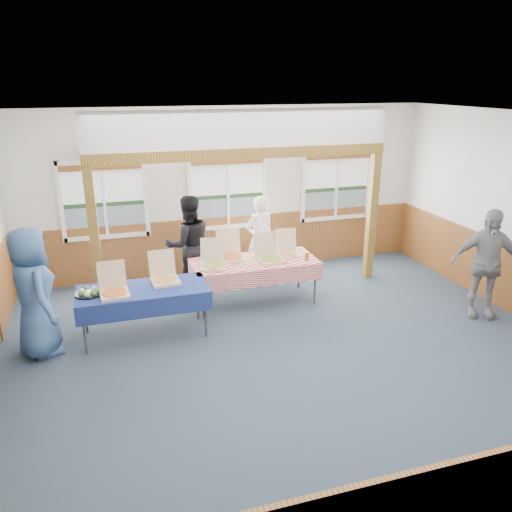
{
  "coord_description": "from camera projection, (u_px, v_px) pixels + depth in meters",
  "views": [
    {
      "loc": [
        -2.24,
        -5.78,
        3.64
      ],
      "look_at": [
        -0.18,
        1.0,
        1.14
      ],
      "focal_mm": 35.0,
      "sensor_mm": 36.0,
      "label": 1
    }
  ],
  "objects": [
    {
      "name": "pizza_box_b",
      "position": [
        165.0,
        278.0,
        7.52
      ],
      "size": [
        0.43,
        0.51,
        0.44
      ],
      "rotation": [
        0.0,
        0.0,
        0.07
      ],
      "color": "beige",
      "rests_on": "table_left"
    },
    {
      "name": "man_blue",
      "position": [
        34.0,
        292.0,
        6.76
      ],
      "size": [
        0.86,
        1.05,
        1.84
      ],
      "primitive_type": "imported",
      "rotation": [
        0.0,
        0.0,
        1.93
      ],
      "color": "#3A5E91",
      "rests_on": "floor"
    },
    {
      "name": "woman_black",
      "position": [
        189.0,
        245.0,
        8.81
      ],
      "size": [
        0.92,
        0.75,
        1.78
      ],
      "primitive_type": "imported",
      "rotation": [
        0.0,
        0.0,
        3.23
      ],
      "color": "black",
      "rests_on": "floor"
    },
    {
      "name": "post_right",
      "position": [
        372.0,
        217.0,
        9.4
      ],
      "size": [
        0.15,
        0.15,
        2.4
      ],
      "primitive_type": "cube",
      "color": "brown",
      "rests_on": "floor"
    },
    {
      "name": "person_grey",
      "position": [
        485.0,
        263.0,
        7.9
      ],
      "size": [
        1.13,
        0.85,
        1.79
      ],
      "primitive_type": "imported",
      "rotation": [
        0.0,
        0.0,
        -0.45
      ],
      "color": "gray",
      "rests_on": "floor"
    },
    {
      "name": "floor",
      "position": [
        289.0,
        353.0,
        7.04
      ],
      "size": [
        8.0,
        8.0,
        0.0
      ],
      "primitive_type": "plane",
      "color": "#2B3A46",
      "rests_on": "ground"
    },
    {
      "name": "wall_front",
      "position": [
        476.0,
        402.0,
        3.35
      ],
      "size": [
        8.0,
        0.0,
        8.0
      ],
      "primitive_type": "plane",
      "rotation": [
        -1.57,
        0.0,
        0.0
      ],
      "color": "silver",
      "rests_on": "floor"
    },
    {
      "name": "window_left",
      "position": [
        104.0,
        195.0,
        8.97
      ],
      "size": [
        1.56,
        0.1,
        1.46
      ],
      "color": "white",
      "rests_on": "wall_back"
    },
    {
      "name": "wainscot_back",
      "position": [
        229.0,
        243.0,
        9.99
      ],
      "size": [
        7.98,
        0.05,
        1.1
      ],
      "primitive_type": "cube",
      "color": "brown",
      "rests_on": "floor"
    },
    {
      "name": "ceiling",
      "position": [
        294.0,
        119.0,
        5.97
      ],
      "size": [
        8.0,
        8.0,
        0.0
      ],
      "primitive_type": "plane",
      "rotation": [
        3.14,
        0.0,
        0.0
      ],
      "color": "white",
      "rests_on": "wall_back"
    },
    {
      "name": "woman_white",
      "position": [
        259.0,
        239.0,
        9.36
      ],
      "size": [
        0.68,
        0.54,
        1.65
      ],
      "primitive_type": "imported",
      "rotation": [
        0.0,
        0.0,
        3.4
      ],
      "color": "white",
      "rests_on": "floor"
    },
    {
      "name": "pizza_box_c",
      "position": [
        213.0,
        263.0,
        8.11
      ],
      "size": [
        0.49,
        0.56,
        0.43
      ],
      "rotation": [
        0.0,
        0.0,
        -0.22
      ],
      "color": "beige",
      "rests_on": "table_right"
    },
    {
      "name": "veggie_tray",
      "position": [
        89.0,
        292.0,
        7.09
      ],
      "size": [
        0.39,
        0.39,
        0.09
      ],
      "color": "black",
      "rests_on": "table_left"
    },
    {
      "name": "table_left",
      "position": [
        143.0,
        292.0,
        7.32
      ],
      "size": [
        2.06,
        1.63,
        0.76
      ],
      "rotation": [
        0.0,
        0.0,
        0.43
      ],
      "color": "#363636",
      "rests_on": "floor"
    },
    {
      "name": "post_left",
      "position": [
        95.0,
        241.0,
        8.03
      ],
      "size": [
        0.15,
        0.15,
        2.4
      ],
      "primitive_type": "cube",
      "color": "brown",
      "rests_on": "floor"
    },
    {
      "name": "pizza_box_d",
      "position": [
        231.0,
        255.0,
        8.48
      ],
      "size": [
        0.42,
        0.52,
        0.46
      ],
      "rotation": [
        0.0,
        0.0,
        0.01
      ],
      "color": "beige",
      "rests_on": "table_right"
    },
    {
      "name": "table_right",
      "position": [
        254.0,
        263.0,
        8.44
      ],
      "size": [
        2.17,
        1.07,
        0.76
      ],
      "rotation": [
        0.0,
        0.0,
        0.07
      ],
      "color": "#363636",
      "rests_on": "floor"
    },
    {
      "name": "pizza_box_a",
      "position": [
        114.0,
        290.0,
        7.07
      ],
      "size": [
        0.43,
        0.51,
        0.43
      ],
      "rotation": [
        0.0,
        0.0,
        0.07
      ],
      "color": "beige",
      "rests_on": "table_left"
    },
    {
      "name": "drink_glass",
      "position": [
        307.0,
        256.0,
        8.41
      ],
      "size": [
        0.07,
        0.07,
        0.15
      ],
      "primitive_type": "cylinder",
      "color": "#885A16",
      "rests_on": "table_right"
    },
    {
      "name": "cross_beam",
      "position": [
        243.0,
        153.0,
        8.28
      ],
      "size": [
        5.15,
        0.18,
        0.18
      ],
      "primitive_type": "cube",
      "color": "brown",
      "rests_on": "post_left"
    },
    {
      "name": "pizza_box_f",
      "position": [
        288.0,
        251.0,
        8.71
      ],
      "size": [
        0.43,
        0.5,
        0.41
      ],
      "rotation": [
        0.0,
        0.0,
        -0.12
      ],
      "color": "beige",
      "rests_on": "table_right"
    },
    {
      "name": "window_mid",
      "position": [
        228.0,
        188.0,
        9.6
      ],
      "size": [
        1.56,
        0.1,
        1.46
      ],
      "color": "white",
      "rests_on": "wall_back"
    },
    {
      "name": "wall_back",
      "position": [
        227.0,
        191.0,
        9.66
      ],
      "size": [
        8.0,
        0.0,
        8.0
      ],
      "primitive_type": "plane",
      "rotation": [
        1.57,
        0.0,
        0.0
      ],
      "color": "silver",
      "rests_on": "floor"
    },
    {
      "name": "window_right",
      "position": [
        337.0,
        181.0,
        10.23
      ],
      "size": [
        1.56,
        0.1,
        1.46
      ],
      "color": "white",
      "rests_on": "wall_back"
    },
    {
      "name": "pizza_box_e",
      "position": [
        270.0,
        257.0,
        8.4
      ],
      "size": [
        0.47,
        0.55,
        0.44
      ],
      "rotation": [
        0.0,
        0.0,
        0.16
      ],
      "color": "beige",
      "rests_on": "table_right"
    }
  ]
}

